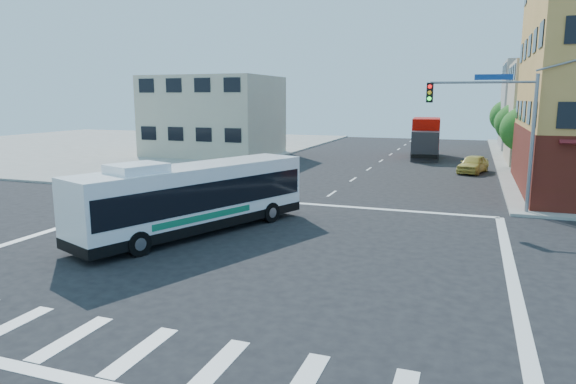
% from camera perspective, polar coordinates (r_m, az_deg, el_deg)
% --- Properties ---
extents(ground, '(120.00, 120.00, 0.00)m').
position_cam_1_polar(ground, '(19.89, -4.89, -6.66)').
color(ground, black).
rests_on(ground, ground).
extents(sidewalk_nw, '(50.00, 50.00, 0.15)m').
position_cam_1_polar(sidewalk_nw, '(67.92, -19.68, 4.92)').
color(sidewalk_nw, gray).
rests_on(sidewalk_nw, ground).
extents(building_east_far, '(12.06, 10.06, 10.00)m').
position_cam_1_polar(building_east_far, '(65.86, 27.93, 8.48)').
color(building_east_far, gray).
rests_on(building_east_far, ground).
extents(building_west, '(12.06, 10.06, 8.00)m').
position_cam_1_polar(building_west, '(53.49, -8.22, 8.33)').
color(building_west, '#BEB89D').
rests_on(building_west, ground).
extents(signal_mast_ne, '(7.91, 1.13, 8.07)m').
position_cam_1_polar(signal_mast_ne, '(27.92, 22.20, 7.90)').
color(signal_mast_ne, gray).
rests_on(signal_mast_ne, ground).
extents(street_tree_a, '(3.60, 3.60, 5.53)m').
position_cam_1_polar(street_tree_a, '(45.41, 24.85, 6.61)').
color(street_tree_a, '#382114').
rests_on(street_tree_a, ground).
extents(street_tree_b, '(3.80, 3.80, 5.79)m').
position_cam_1_polar(street_tree_b, '(53.37, 24.15, 7.26)').
color(street_tree_b, '#382114').
rests_on(street_tree_b, ground).
extents(street_tree_c, '(3.40, 3.40, 5.29)m').
position_cam_1_polar(street_tree_c, '(61.36, 23.60, 7.32)').
color(street_tree_c, '#382114').
rests_on(street_tree_c, ground).
extents(street_tree_d, '(4.00, 4.00, 6.03)m').
position_cam_1_polar(street_tree_d, '(69.33, 23.22, 7.94)').
color(street_tree_d, '#382114').
rests_on(street_tree_d, ground).
extents(transit_bus, '(6.38, 11.27, 3.31)m').
position_cam_1_polar(transit_bus, '(22.58, -10.30, -0.51)').
color(transit_bus, black).
rests_on(transit_bus, ground).
extents(box_truck, '(3.09, 8.71, 3.85)m').
position_cam_1_polar(box_truck, '(52.75, 15.05, 5.73)').
color(box_truck, '#232429').
rests_on(box_truck, ground).
extents(parked_car, '(2.70, 4.44, 1.41)m').
position_cam_1_polar(parked_car, '(43.10, 19.87, 2.95)').
color(parked_car, gold).
rests_on(parked_car, ground).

